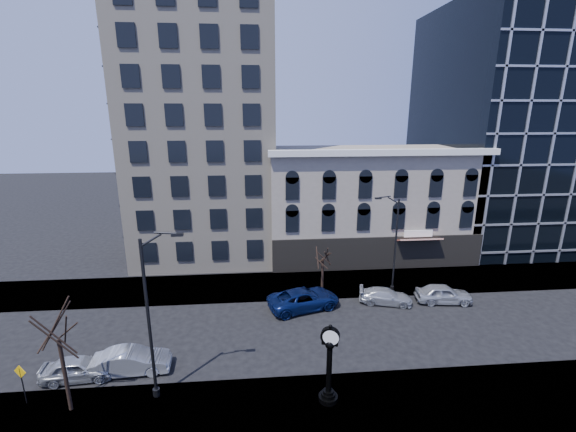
{
  "coord_description": "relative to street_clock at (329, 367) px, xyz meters",
  "views": [
    {
      "loc": [
        -0.51,
        -25.37,
        16.21
      ],
      "look_at": [
        2.0,
        4.0,
        8.0
      ],
      "focal_mm": 24.0,
      "sensor_mm": 36.0,
      "label": 1
    }
  ],
  "objects": [
    {
      "name": "ground",
      "position": [
        -3.35,
        7.22,
        -2.32
      ],
      "size": [
        160.0,
        160.0,
        0.0
      ],
      "primitive_type": "plane",
      "color": "black",
      "rests_on": "ground"
    },
    {
      "name": "bare_tree_far",
      "position": [
        2.05,
        13.93,
        1.46
      ],
      "size": [
        2.83,
        2.83,
        4.86
      ],
      "color": "black",
      "rests_on": "sidewalk_far"
    },
    {
      "name": "glass_office",
      "position": [
        28.65,
        28.13,
        11.68
      ],
      "size": [
        20.0,
        20.15,
        28.0
      ],
      "color": "black",
      "rests_on": "ground"
    },
    {
      "name": "street_lamp_far",
      "position": [
        7.78,
        13.18,
        4.66
      ],
      "size": [
        2.36,
        0.44,
        9.1
      ],
      "rotation": [
        0.0,
        0.0,
        3.21
      ],
      "color": "black",
      "rests_on": "sidewalk_far"
    },
    {
      "name": "warning_sign",
      "position": [
        -17.09,
        1.22,
        -0.49
      ],
      "size": [
        0.77,
        0.32,
        2.49
      ],
      "rotation": [
        0.0,
        0.0,
        -0.35
      ],
      "color": "black",
      "rests_on": "sidewalk_near"
    },
    {
      "name": "car_near_a",
      "position": [
        -15.07,
        3.28,
        -1.59
      ],
      "size": [
        4.46,
        2.08,
        1.48
      ],
      "primitive_type": "imported",
      "rotation": [
        0.0,
        0.0,
        1.65
      ],
      "color": "#A5A8AD",
      "rests_on": "ground"
    },
    {
      "name": "sidewalk_far",
      "position": [
        -3.35,
        15.22,
        -2.26
      ],
      "size": [
        160.0,
        6.0,
        0.12
      ],
      "primitive_type": "cube",
      "color": "gray",
      "rests_on": "ground"
    },
    {
      "name": "car_near_b",
      "position": [
        -11.98,
        3.65,
        -1.53
      ],
      "size": [
        4.91,
        2.0,
        1.58
      ],
      "primitive_type": "imported",
      "rotation": [
        0.0,
        0.0,
        1.64
      ],
      "color": "#A5A8AD",
      "rests_on": "ground"
    },
    {
      "name": "car_far_a",
      "position": [
        -0.04,
        10.84,
        -1.48
      ],
      "size": [
        6.61,
        4.39,
        1.69
      ],
      "primitive_type": "imported",
      "rotation": [
        0.0,
        0.0,
        1.86
      ],
      "color": "#0C194C",
      "rests_on": "ground"
    },
    {
      "name": "cream_tower",
      "position": [
        -9.46,
        26.11,
        17.0
      ],
      "size": [
        15.9,
        15.4,
        42.5
      ],
      "color": "beige",
      "rests_on": "ground"
    },
    {
      "name": "car_far_c",
      "position": [
        12.14,
        10.82,
        -1.52
      ],
      "size": [
        4.9,
        2.46,
        1.6
      ],
      "primitive_type": "imported",
      "rotation": [
        0.0,
        0.0,
        1.45
      ],
      "color": "#A5A8AD",
      "rests_on": "ground"
    },
    {
      "name": "bare_tree_near",
      "position": [
        -14.36,
        0.52,
        3.15
      ],
      "size": [
        4.13,
        4.13,
        7.09
      ],
      "color": "black",
      "rests_on": "sidewalk_near"
    },
    {
      "name": "street_clock",
      "position": [
        0.0,
        0.0,
        0.0
      ],
      "size": [
        1.11,
        1.11,
        4.87
      ],
      "rotation": [
        0.0,
        0.0,
        -0.33
      ],
      "color": "black",
      "rests_on": "sidewalk_near"
    },
    {
      "name": "sidewalk_near",
      "position": [
        -3.35,
        -0.78,
        -2.26
      ],
      "size": [
        160.0,
        6.0,
        0.12
      ],
      "primitive_type": "cube",
      "color": "gray",
      "rests_on": "ground"
    },
    {
      "name": "street_lamp_near",
      "position": [
        -9.14,
        1.25,
        5.48
      ],
      "size": [
        2.64,
        0.4,
        10.18
      ],
      "rotation": [
        0.0,
        0.0,
        0.03
      ],
      "color": "black",
      "rests_on": "sidewalk_near"
    },
    {
      "name": "victorian_row",
      "position": [
        8.66,
        23.11,
        3.67
      ],
      "size": [
        22.6,
        11.19,
        12.5
      ],
      "color": "#9E9282",
      "rests_on": "ground"
    },
    {
      "name": "car_far_b",
      "position": [
        7.1,
        11.09,
        -1.67
      ],
      "size": [
        4.8,
        2.92,
        1.3
      ],
      "primitive_type": "imported",
      "rotation": [
        0.0,
        0.0,
        1.31
      ],
      "color": "#A5A8AD",
      "rests_on": "ground"
    }
  ]
}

